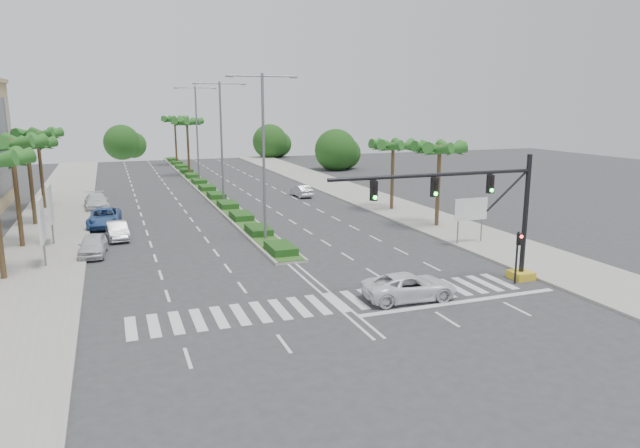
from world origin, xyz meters
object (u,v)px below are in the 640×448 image
(car_right, at_px, (301,191))
(car_parked_b, at_px, (117,231))
(car_crossing, at_px, (410,287))
(car_parked_a, at_px, (93,245))
(car_parked_c, at_px, (104,218))
(car_parked_d, at_px, (96,202))

(car_right, bearing_deg, car_parked_b, 33.21)
(car_crossing, distance_m, car_right, 33.92)
(car_parked_a, relative_size, car_parked_c, 0.78)
(car_parked_a, relative_size, car_parked_b, 1.03)
(car_crossing, bearing_deg, car_parked_b, 39.42)
(car_right, bearing_deg, car_parked_d, -2.14)
(car_parked_b, bearing_deg, car_parked_c, 94.83)
(car_crossing, bearing_deg, car_right, -5.23)
(car_right, bearing_deg, car_parked_c, 20.96)
(car_parked_b, xyz_separation_m, car_crossing, (13.91, -19.38, 0.02))
(car_parked_d, height_order, car_crossing, car_parked_d)
(car_parked_a, height_order, car_parked_b, car_parked_a)
(car_parked_b, relative_size, car_parked_c, 0.75)
(car_parked_a, bearing_deg, car_parked_c, 90.66)
(car_parked_b, relative_size, car_parked_d, 0.79)
(car_parked_b, relative_size, car_right, 1.04)
(car_parked_d, relative_size, car_right, 1.32)
(car_parked_a, distance_m, car_crossing, 21.58)
(car_parked_a, bearing_deg, car_crossing, -39.13)
(car_parked_c, relative_size, car_crossing, 1.08)
(car_parked_d, bearing_deg, car_crossing, -69.10)
(car_parked_c, relative_size, car_right, 1.38)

